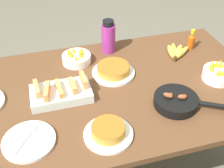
# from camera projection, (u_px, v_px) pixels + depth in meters

# --- Properties ---
(ground_plane) EXTENTS (14.00, 14.00, 0.00)m
(ground_plane) POSITION_uv_depth(u_px,v_px,m) (112.00, 167.00, 1.99)
(ground_plane) COLOR #666051
(dining_table) EXTENTS (1.67, 0.97, 0.73)m
(dining_table) POSITION_uv_depth(u_px,v_px,m) (112.00, 100.00, 1.58)
(dining_table) COLOR brown
(dining_table) RESTS_ON ground_plane
(banana_bunch) EXTENTS (0.18, 0.20, 0.04)m
(banana_bunch) POSITION_uv_depth(u_px,v_px,m) (176.00, 52.00, 1.78)
(banana_bunch) COLOR gold
(banana_bunch) RESTS_ON dining_table
(melon_tray) EXTENTS (0.31, 0.18, 0.10)m
(melon_tray) POSITION_uv_depth(u_px,v_px,m) (61.00, 93.00, 1.45)
(melon_tray) COLOR silver
(melon_tray) RESTS_ON dining_table
(skillet) EXTENTS (0.35, 0.25, 0.08)m
(skillet) POSITION_uv_depth(u_px,v_px,m) (177.00, 101.00, 1.41)
(skillet) COLOR black
(skillet) RESTS_ON dining_table
(frittata_plate_center) EXTENTS (0.22, 0.22, 0.06)m
(frittata_plate_center) POSITION_uv_depth(u_px,v_px,m) (108.00, 132.00, 1.25)
(frittata_plate_center) COLOR white
(frittata_plate_center) RESTS_ON dining_table
(frittata_plate_side) EXTENTS (0.25, 0.25, 0.06)m
(frittata_plate_side) POSITION_uv_depth(u_px,v_px,m) (113.00, 70.00, 1.61)
(frittata_plate_side) COLOR white
(frittata_plate_side) RESTS_ON dining_table
(empty_plate_near_front) EXTENTS (0.24, 0.24, 0.02)m
(empty_plate_near_front) POSITION_uv_depth(u_px,v_px,m) (29.00, 141.00, 1.23)
(empty_plate_near_front) COLOR white
(empty_plate_near_front) RESTS_ON dining_table
(fruit_bowl_mango) EXTENTS (0.17, 0.17, 0.11)m
(fruit_bowl_mango) POSITION_uv_depth(u_px,v_px,m) (218.00, 73.00, 1.57)
(fruit_bowl_mango) COLOR white
(fruit_bowl_mango) RESTS_ON dining_table
(fruit_bowl_citrus) EXTENTS (0.17, 0.17, 0.10)m
(fruit_bowl_citrus) POSITION_uv_depth(u_px,v_px,m) (76.00, 58.00, 1.70)
(fruit_bowl_citrus) COLOR white
(fruit_bowl_citrus) RESTS_ON dining_table
(water_bottle) EXTENTS (0.09, 0.09, 0.22)m
(water_bottle) POSITION_uv_depth(u_px,v_px,m) (108.00, 37.00, 1.76)
(water_bottle) COLOR #992D89
(water_bottle) RESTS_ON dining_table
(hot_sauce_bottle) EXTENTS (0.04, 0.04, 0.14)m
(hot_sauce_bottle) POSITION_uv_depth(u_px,v_px,m) (191.00, 40.00, 1.81)
(hot_sauce_bottle) COLOR #C64C0F
(hot_sauce_bottle) RESTS_ON dining_table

